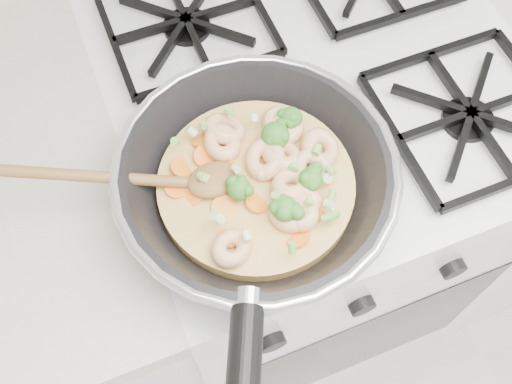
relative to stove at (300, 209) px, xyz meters
name	(u,v)px	position (x,y,z in m)	size (l,w,h in m)	color
stove	(300,209)	(0.00, 0.00, 0.00)	(0.60, 0.60, 0.92)	white
skillet	(257,183)	(-0.16, -0.16, 0.50)	(0.50, 0.49, 0.11)	black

